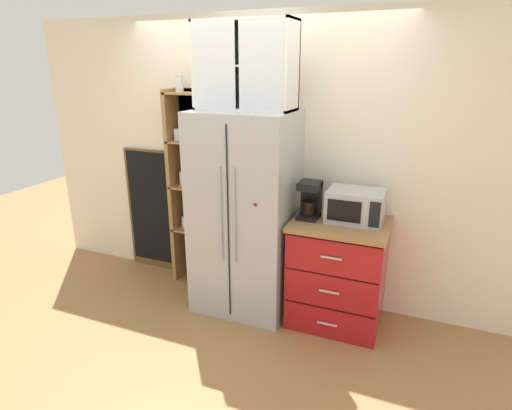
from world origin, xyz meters
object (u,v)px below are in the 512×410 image
(chalkboard_menu, at_px, (153,210))
(mug_cream, at_px, (341,217))
(bottle_cobalt, at_px, (343,208))
(refrigerator, at_px, (245,213))
(coffee_maker, at_px, (310,199))
(microwave, at_px, (355,206))
(mug_navy, at_px, (341,217))

(chalkboard_menu, bearing_deg, mug_cream, -8.24)
(chalkboard_menu, bearing_deg, bottle_cobalt, -7.13)
(refrigerator, relative_size, coffee_maker, 5.70)
(microwave, distance_m, bottle_cobalt, 0.10)
(microwave, height_order, mug_navy, microwave)
(mug_cream, xyz_separation_m, bottle_cobalt, (-0.00, 0.04, 0.06))
(microwave, bearing_deg, mug_navy, -138.81)
(coffee_maker, relative_size, chalkboard_menu, 0.24)
(microwave, xyz_separation_m, mug_cream, (-0.09, -0.07, -0.08))
(refrigerator, bearing_deg, bottle_cobalt, 4.13)
(coffee_maker, xyz_separation_m, mug_navy, (0.27, -0.04, -0.11))
(microwave, distance_m, chalkboard_menu, 2.18)
(coffee_maker, height_order, chalkboard_menu, chalkboard_menu)
(refrigerator, xyz_separation_m, bottle_cobalt, (0.83, 0.06, 0.14))
(bottle_cobalt, distance_m, chalkboard_menu, 2.09)
(microwave, relative_size, chalkboard_menu, 0.34)
(coffee_maker, relative_size, mug_navy, 2.81)
(bottle_cobalt, xyz_separation_m, chalkboard_menu, (-2.04, 0.26, -0.37))
(mug_cream, relative_size, chalkboard_menu, 0.09)
(refrigerator, bearing_deg, mug_navy, 0.16)
(bottle_cobalt, bearing_deg, chalkboard_menu, 172.87)
(microwave, height_order, coffee_maker, coffee_maker)
(coffee_maker, bearing_deg, bottle_cobalt, 3.73)
(mug_navy, height_order, bottle_cobalt, bottle_cobalt)
(refrigerator, bearing_deg, coffee_maker, 4.33)
(mug_cream, relative_size, mug_navy, 1.08)
(bottle_cobalt, bearing_deg, mug_cream, -87.65)
(chalkboard_menu, bearing_deg, refrigerator, -14.59)
(refrigerator, distance_m, coffee_maker, 0.59)
(microwave, bearing_deg, coffee_maker, -173.40)
(microwave, distance_m, mug_cream, 0.14)
(coffee_maker, height_order, mug_cream, coffee_maker)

